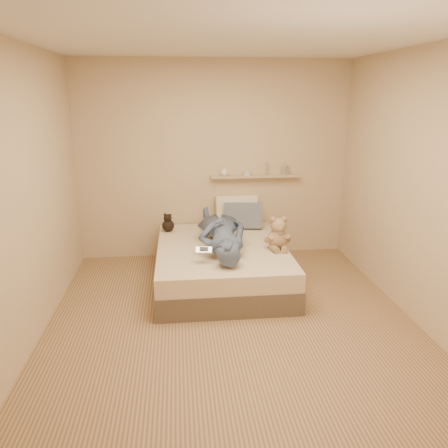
{
  "coord_description": "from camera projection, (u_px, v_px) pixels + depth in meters",
  "views": [
    {
      "loc": [
        -0.48,
        -3.87,
        2.15
      ],
      "look_at": [
        0.0,
        0.65,
        0.8
      ],
      "focal_mm": 35.0,
      "sensor_mm": 36.0,
      "label": 1
    }
  ],
  "objects": [
    {
      "name": "pillow_grey",
      "position": [
        243.0,
        215.0,
        5.75
      ],
      "size": [
        0.52,
        0.28,
        0.36
      ],
      "primitive_type": "cube",
      "rotation": [
        -0.26,
        0.0,
        -0.13
      ],
      "color": "slate",
      "rests_on": "bed"
    },
    {
      "name": "shelf_bottles",
      "position": [
        250.0,
        170.0,
        5.82
      ],
      "size": [
        0.94,
        0.12,
        0.18
      ],
      "color": "white",
      "rests_on": "wall_shelf"
    },
    {
      "name": "person",
      "position": [
        221.0,
        232.0,
        5.04
      ],
      "size": [
        0.56,
        1.52,
        0.36
      ],
      "primitive_type": "imported",
      "rotation": [
        0.0,
        0.0,
        3.14
      ],
      "color": "#444D6B",
      "rests_on": "bed"
    },
    {
      "name": "pillow_cream",
      "position": [
        237.0,
        211.0,
        5.87
      ],
      "size": [
        0.55,
        0.26,
        0.43
      ],
      "primitive_type": "cube",
      "rotation": [
        -0.25,
        0.0,
        0.02
      ],
      "color": "beige",
      "rests_on": "bed"
    },
    {
      "name": "bed",
      "position": [
        221.0,
        264.0,
        5.17
      ],
      "size": [
        1.5,
        1.9,
        0.45
      ],
      "color": "brown",
      "rests_on": "floor"
    },
    {
      "name": "room",
      "position": [
        232.0,
        192.0,
        3.98
      ],
      "size": [
        3.8,
        3.8,
        3.8
      ],
      "color": "#A08052",
      "rests_on": "ground"
    },
    {
      "name": "dark_plush",
      "position": [
        168.0,
        224.0,
        5.62
      ],
      "size": [
        0.16,
        0.16,
        0.24
      ],
      "color": "black",
      "rests_on": "bed"
    },
    {
      "name": "teddy_bear",
      "position": [
        278.0,
        236.0,
        4.96
      ],
      "size": [
        0.32,
        0.31,
        0.39
      ],
      "color": "#947851",
      "rests_on": "bed"
    },
    {
      "name": "wall_shelf",
      "position": [
        255.0,
        176.0,
        5.85
      ],
      "size": [
        1.2,
        0.12,
        0.03
      ],
      "primitive_type": "cube",
      "color": "tan",
      "rests_on": "wall_back"
    },
    {
      "name": "game_console",
      "position": [
        204.0,
        250.0,
        4.54
      ],
      "size": [
        0.18,
        0.09,
        0.06
      ],
      "color": "silver",
      "rests_on": "bed"
    }
  ]
}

